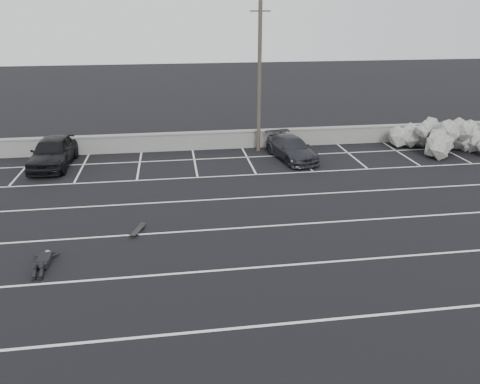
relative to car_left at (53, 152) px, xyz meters
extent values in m
plane|color=black|center=(9.49, -11.95, -0.80)|extent=(120.00, 120.00, 0.00)
cube|color=gray|center=(9.49, 2.05, -0.30)|extent=(50.00, 0.35, 1.00)
cube|color=gray|center=(9.49, 2.05, 0.22)|extent=(50.00, 0.45, 0.08)
cube|color=silver|center=(9.49, -14.95, -0.80)|extent=(36.00, 0.10, 0.01)
cube|color=silver|center=(9.49, -11.95, -0.80)|extent=(36.00, 0.10, 0.01)
cube|color=silver|center=(9.49, -8.95, -0.80)|extent=(36.00, 0.10, 0.01)
cube|color=silver|center=(9.49, -5.95, -0.80)|extent=(36.00, 0.10, 0.01)
cube|color=silver|center=(9.49, -2.95, -0.80)|extent=(36.00, 0.10, 0.01)
cube|color=silver|center=(9.49, 0.05, -0.80)|extent=(36.00, 0.10, 0.01)
cube|color=silver|center=(-1.51, -0.45, -0.80)|extent=(0.10, 5.00, 0.01)
cube|color=silver|center=(1.49, -0.45, -0.80)|extent=(0.10, 5.00, 0.01)
cube|color=silver|center=(4.49, -0.45, -0.80)|extent=(0.10, 5.00, 0.01)
cube|color=silver|center=(7.49, -0.45, -0.80)|extent=(0.10, 5.00, 0.01)
cube|color=silver|center=(10.49, -0.45, -0.80)|extent=(0.10, 5.00, 0.01)
cube|color=silver|center=(13.49, -0.45, -0.80)|extent=(0.10, 5.00, 0.01)
cube|color=silver|center=(16.49, -0.45, -0.80)|extent=(0.10, 5.00, 0.01)
cube|color=silver|center=(19.49, -0.45, -0.80)|extent=(0.10, 5.00, 0.01)
cube|color=silver|center=(22.49, -0.45, -0.80)|extent=(0.10, 5.00, 0.01)
imported|color=black|center=(0.00, 0.00, 0.00)|extent=(2.09, 4.77, 1.60)
imported|color=#25252B|center=(12.89, -0.63, -0.18)|extent=(2.56, 4.53, 1.24)
cylinder|color=#4C4238|center=(11.37, 1.25, 3.36)|extent=(0.22, 0.22, 8.32)
cube|color=#4C4238|center=(11.37, 1.25, 6.96)|extent=(1.11, 0.07, 0.07)
cylinder|color=#242427|center=(20.86, 1.65, -0.41)|extent=(0.52, 0.52, 0.77)
cylinder|color=#242427|center=(20.86, 1.65, -0.01)|extent=(0.58, 0.58, 0.04)
cube|color=black|center=(4.86, -8.74, -0.70)|extent=(0.51, 0.91, 0.02)
cube|color=#242427|center=(4.96, -8.46, -0.74)|extent=(0.19, 0.12, 0.05)
cube|color=#242427|center=(4.76, -9.02, -0.74)|extent=(0.19, 0.12, 0.05)
cylinder|color=black|center=(4.86, -8.42, -0.77)|extent=(0.05, 0.07, 0.06)
cylinder|color=black|center=(5.06, -8.50, -0.77)|extent=(0.05, 0.07, 0.06)
cylinder|color=black|center=(4.66, -8.98, -0.77)|extent=(0.05, 0.07, 0.06)
cylinder|color=black|center=(4.86, -9.05, -0.77)|extent=(0.05, 0.07, 0.06)
camera|label=1|loc=(6.38, -25.09, 7.19)|focal=35.00mm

